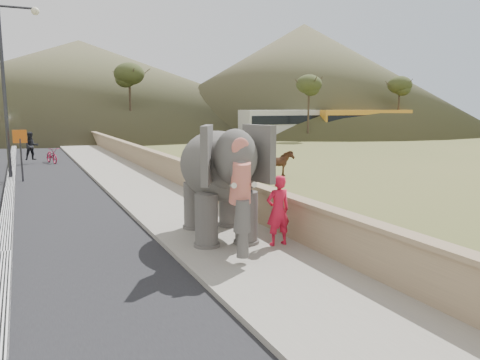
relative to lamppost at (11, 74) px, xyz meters
name	(u,v)px	position (x,y,z in m)	size (l,w,h in m)	color
ground	(216,239)	(4.69, -12.80, -4.87)	(160.00, 160.00, 0.00)	olive
road	(10,191)	(-0.31, -2.80, -4.86)	(7.00, 120.00, 0.03)	black
median	(10,189)	(-0.31, -2.80, -4.76)	(0.35, 120.00, 0.22)	black
walkway	(132,182)	(4.69, -2.80, -4.80)	(3.00, 120.00, 0.15)	#9E9687
parapet	(167,169)	(6.34, -2.80, -4.32)	(0.30, 120.00, 1.10)	tan
lamppost	(11,74)	(0.00, 0.00, 0.00)	(1.76, 0.36, 8.00)	#292A2E
signboard	(21,146)	(0.19, -0.34, -3.23)	(0.60, 0.08, 2.40)	#2D2D33
cow	(278,164)	(11.61, -3.94, -4.22)	(0.70, 1.54, 1.30)	brown
distant_car	(259,132)	(23.59, 21.04, -4.15)	(1.70, 4.23, 1.44)	silver
bus_white	(289,125)	(26.37, 19.57, -3.32)	(2.50, 11.00, 3.10)	silver
bus_orange	(364,124)	(35.10, 17.83, -3.32)	(2.50, 11.00, 3.10)	orange
hill_right	(303,77)	(40.69, 39.20, 3.13)	(56.00, 56.00, 16.00)	brown
hill_far	(81,85)	(9.69, 57.20, 2.13)	(80.00, 80.00, 14.00)	brown
elephant_and_man	(219,181)	(4.71, -13.04, -3.32)	(2.60, 4.19, 2.83)	#605C57
motorcyclist	(43,151)	(1.39, 6.87, -4.11)	(2.10, 1.91, 1.95)	maroon
trees	(84,99)	(5.12, 16.41, -0.85)	(48.17, 42.64, 9.89)	#473828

